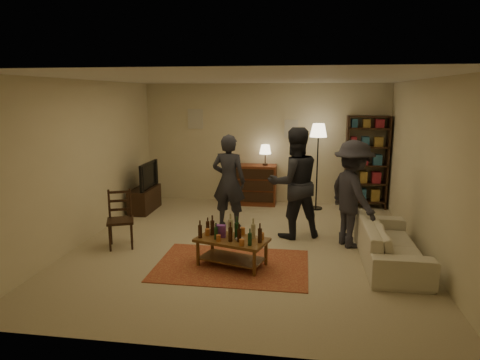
% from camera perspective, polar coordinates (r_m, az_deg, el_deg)
% --- Properties ---
extents(floor, '(6.00, 6.00, 0.00)m').
position_cam_1_polar(floor, '(7.19, 0.89, -8.68)').
color(floor, '#C6B793').
rests_on(floor, ground).
extents(room_shell, '(6.00, 6.00, 6.00)m').
position_cam_1_polar(room_shell, '(9.81, -0.53, 7.59)').
color(room_shell, beige).
rests_on(room_shell, ground).
extents(rug, '(2.20, 1.50, 0.01)m').
position_cam_1_polar(rug, '(6.38, -1.07, -11.29)').
color(rug, maroon).
rests_on(rug, ground).
extents(coffee_table, '(1.13, 0.82, 0.75)m').
position_cam_1_polar(coffee_table, '(6.25, -1.14, -8.10)').
color(coffee_table, brown).
rests_on(coffee_table, ground).
extents(dining_chair, '(0.54, 0.54, 0.96)m').
position_cam_1_polar(dining_chair, '(7.28, -15.68, -4.71)').
color(dining_chair, black).
rests_on(dining_chair, ground).
extents(tv_stand, '(0.40, 1.00, 1.06)m').
position_cam_1_polar(tv_stand, '(9.36, -12.60, -1.73)').
color(tv_stand, black).
rests_on(tv_stand, ground).
extents(dresser, '(1.00, 0.50, 1.36)m').
position_cam_1_polar(dresser, '(9.67, 1.91, -0.48)').
color(dresser, brown).
rests_on(dresser, ground).
extents(bookshelf, '(0.90, 0.34, 2.02)m').
position_cam_1_polar(bookshelf, '(9.67, 16.49, 2.42)').
color(bookshelf, black).
rests_on(bookshelf, ground).
extents(floor_lamp, '(0.36, 0.36, 1.86)m').
position_cam_1_polar(floor_lamp, '(9.23, 10.40, 5.72)').
color(floor_lamp, black).
rests_on(floor_lamp, ground).
extents(sofa, '(0.81, 2.08, 0.61)m').
position_cam_1_polar(sofa, '(6.78, 19.36, -7.87)').
color(sofa, beige).
rests_on(sofa, ground).
extents(person_left, '(0.69, 0.50, 1.75)m').
position_cam_1_polar(person_left, '(7.94, -1.50, -0.17)').
color(person_left, '#222229').
rests_on(person_left, ground).
extents(person_right, '(1.14, 1.03, 1.92)m').
position_cam_1_polar(person_right, '(7.42, 7.23, -0.40)').
color(person_right, '#212228').
rests_on(person_right, ground).
extents(person_by_sofa, '(1.07, 1.30, 1.75)m').
position_cam_1_polar(person_by_sofa, '(7.16, 14.80, -1.83)').
color(person_by_sofa, '#2A2931').
rests_on(person_by_sofa, ground).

